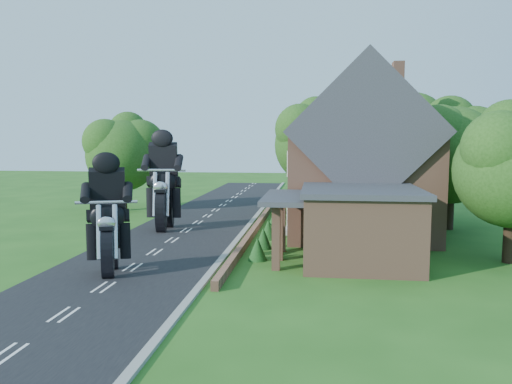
# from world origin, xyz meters

# --- Properties ---
(ground) EXTENTS (120.00, 120.00, 0.00)m
(ground) POSITION_xyz_m (0.00, 0.00, 0.00)
(ground) COLOR #225417
(ground) RESTS_ON ground
(road) EXTENTS (7.00, 80.00, 0.02)m
(road) POSITION_xyz_m (0.00, 0.00, 0.01)
(road) COLOR black
(road) RESTS_ON ground
(kerb) EXTENTS (0.30, 80.00, 0.12)m
(kerb) POSITION_xyz_m (3.65, 0.00, 0.06)
(kerb) COLOR gray
(kerb) RESTS_ON ground
(garden_wall) EXTENTS (0.30, 22.00, 0.40)m
(garden_wall) POSITION_xyz_m (4.30, 5.00, 0.20)
(garden_wall) COLOR #96654C
(garden_wall) RESTS_ON ground
(house) EXTENTS (9.54, 8.64, 10.24)m
(house) POSITION_xyz_m (10.49, 6.00, 4.34)
(house) COLOR #96654C
(house) RESTS_ON ground
(annex) EXTENTS (7.05, 5.94, 3.44)m
(annex) POSITION_xyz_m (9.87, -0.80, 1.77)
(annex) COLOR #96654C
(annex) RESTS_ON ground
(tree_house_right) EXTENTS (6.51, 6.00, 8.40)m
(tree_house_right) POSITION_xyz_m (16.65, 8.62, 5.19)
(tree_house_right) COLOR black
(tree_house_right) RESTS_ON ground
(tree_behind_house) EXTENTS (7.81, 7.20, 10.08)m
(tree_behind_house) POSITION_xyz_m (14.18, 16.14, 6.23)
(tree_behind_house) COLOR black
(tree_behind_house) RESTS_ON ground
(tree_behind_left) EXTENTS (6.94, 6.40, 9.16)m
(tree_behind_left) POSITION_xyz_m (8.16, 17.13, 5.73)
(tree_behind_left) COLOR black
(tree_behind_left) RESTS_ON ground
(tree_far_road) EXTENTS (6.08, 5.60, 7.84)m
(tree_far_road) POSITION_xyz_m (-6.86, 14.11, 4.84)
(tree_far_road) COLOR black
(tree_far_road) RESTS_ON ground
(shrub_a) EXTENTS (0.90, 0.90, 1.10)m
(shrub_a) POSITION_xyz_m (5.30, -1.00, 0.55)
(shrub_a) COLOR #133D14
(shrub_a) RESTS_ON ground
(shrub_b) EXTENTS (0.90, 0.90, 1.10)m
(shrub_b) POSITION_xyz_m (5.30, 1.50, 0.55)
(shrub_b) COLOR #133D14
(shrub_b) RESTS_ON ground
(shrub_c) EXTENTS (0.90, 0.90, 1.10)m
(shrub_c) POSITION_xyz_m (5.30, 4.00, 0.55)
(shrub_c) COLOR #133D14
(shrub_c) RESTS_ON ground
(shrub_d) EXTENTS (0.90, 0.90, 1.10)m
(shrub_d) POSITION_xyz_m (5.30, 9.00, 0.55)
(shrub_d) COLOR #133D14
(shrub_d) RESTS_ON ground
(shrub_e) EXTENTS (0.90, 0.90, 1.10)m
(shrub_e) POSITION_xyz_m (5.30, 11.50, 0.55)
(shrub_e) COLOR #133D14
(shrub_e) RESTS_ON ground
(shrub_f) EXTENTS (0.90, 0.90, 1.10)m
(shrub_f) POSITION_xyz_m (5.30, 14.00, 0.55)
(shrub_f) COLOR #133D14
(shrub_f) RESTS_ON ground
(motorcycle_lead) EXTENTS (0.89, 1.69, 1.53)m
(motorcycle_lead) POSITION_xyz_m (-0.54, -4.18, 0.76)
(motorcycle_lead) COLOR black
(motorcycle_lead) RESTS_ON ground
(motorcycle_follow) EXTENTS (0.62, 2.03, 1.86)m
(motorcycle_follow) POSITION_xyz_m (-1.37, 6.02, 0.93)
(motorcycle_follow) COLOR black
(motorcycle_follow) RESTS_ON ground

